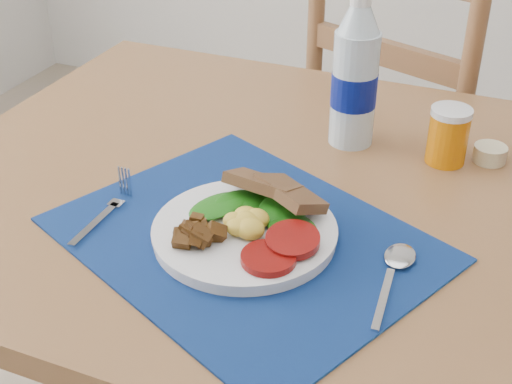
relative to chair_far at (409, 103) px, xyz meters
The scene contains 9 objects.
table 0.69m from the chair_far, 83.76° to the right, with size 1.40×0.90×0.75m.
chair_far is the anchor object (origin of this frame).
placemat 0.86m from the chair_far, 94.09° to the right, with size 0.48×0.38×0.00m, color black.
breakfast_plate 0.86m from the chair_far, 94.40° to the right, with size 0.25×0.25×0.06m.
fork 0.91m from the chair_far, 107.18° to the right, with size 0.02×0.16×0.00m.
spoon 0.86m from the chair_far, 80.15° to the right, with size 0.04×0.17×0.01m.
water_bottle 0.57m from the chair_far, 90.96° to the right, with size 0.08×0.08×0.26m.
juice_glass 0.57m from the chair_far, 73.61° to the right, with size 0.06×0.06×0.09m, color #CF6D05.
ramekin 0.56m from the chair_far, 65.90° to the right, with size 0.05×0.05×0.03m, color beige.
Camera 1 is at (0.18, -0.68, 1.32)m, focal length 50.00 mm.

